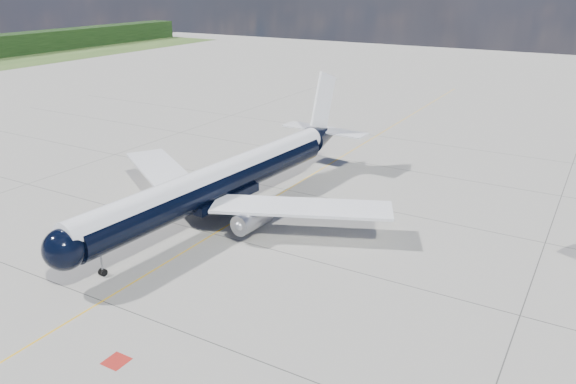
% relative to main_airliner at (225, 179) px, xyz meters
% --- Properties ---
extents(ground, '(320.00, 320.00, 0.00)m').
position_rel_main_airliner_xyz_m(ground, '(1.92, 15.07, -4.16)').
color(ground, '#99958E').
rests_on(ground, ground).
extents(taxiway_centerline, '(0.16, 160.00, 0.01)m').
position_rel_main_airliner_xyz_m(taxiway_centerline, '(1.92, 10.07, -4.16)').
color(taxiway_centerline, '#E8AA0C').
rests_on(taxiway_centerline, ground).
extents(red_marking, '(1.60, 1.60, 0.01)m').
position_rel_main_airliner_xyz_m(red_marking, '(8.72, -24.93, -4.16)').
color(red_marking, maroon).
rests_on(red_marking, ground).
extents(main_airliner, '(38.06, 46.46, 13.41)m').
position_rel_main_airliner_xyz_m(main_airliner, '(0.00, 0.00, 0.00)').
color(main_airliner, black).
rests_on(main_airliner, ground).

